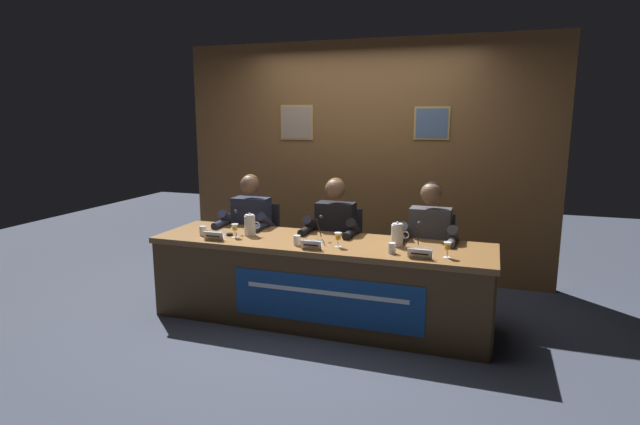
# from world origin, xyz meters

# --- Properties ---
(ground_plane) EXTENTS (12.00, 12.00, 0.00)m
(ground_plane) POSITION_xyz_m (0.00, 0.00, 0.00)
(ground_plane) COLOR #383D4C
(wall_back_panelled) EXTENTS (4.16, 0.14, 2.60)m
(wall_back_panelled) POSITION_xyz_m (-0.00, 1.47, 1.30)
(wall_back_panelled) COLOR brown
(wall_back_panelled) RESTS_ON ground_plane
(conference_table) EXTENTS (2.96, 0.79, 0.73)m
(conference_table) POSITION_xyz_m (0.00, -0.11, 0.50)
(conference_table) COLOR brown
(conference_table) RESTS_ON ground_plane
(chair_left) EXTENTS (0.44, 0.45, 0.90)m
(chair_left) POSITION_xyz_m (-0.89, 0.58, 0.44)
(chair_left) COLOR black
(chair_left) RESTS_ON ground_plane
(panelist_left) EXTENTS (0.51, 0.48, 1.23)m
(panelist_left) POSITION_xyz_m (-0.89, 0.38, 0.71)
(panelist_left) COLOR black
(panelist_left) RESTS_ON ground_plane
(nameplate_left) EXTENTS (0.19, 0.06, 0.08)m
(nameplate_left) POSITION_xyz_m (-0.88, -0.28, 0.77)
(nameplate_left) COLOR white
(nameplate_left) RESTS_ON conference_table
(juice_glass_left) EXTENTS (0.06, 0.06, 0.12)m
(juice_glass_left) POSITION_xyz_m (-0.76, -0.13, 0.81)
(juice_glass_left) COLOR white
(juice_glass_left) RESTS_ON conference_table
(water_cup_left) EXTENTS (0.06, 0.06, 0.08)m
(water_cup_left) POSITION_xyz_m (-1.07, -0.16, 0.77)
(water_cup_left) COLOR silver
(water_cup_left) RESTS_ON conference_table
(microphone_left) EXTENTS (0.06, 0.17, 0.22)m
(microphone_left) POSITION_xyz_m (-0.84, -0.04, 0.80)
(microphone_left) COLOR black
(microphone_left) RESTS_ON conference_table
(chair_center) EXTENTS (0.44, 0.45, 0.90)m
(chair_center) POSITION_xyz_m (0.00, 0.58, 0.44)
(chair_center) COLOR black
(chair_center) RESTS_ON ground_plane
(panelist_center) EXTENTS (0.51, 0.48, 1.23)m
(panelist_center) POSITION_xyz_m (0.00, 0.38, 0.71)
(panelist_center) COLOR black
(panelist_center) RESTS_ON ground_plane
(nameplate_center) EXTENTS (0.17, 0.06, 0.08)m
(nameplate_center) POSITION_xyz_m (0.03, -0.30, 0.77)
(nameplate_center) COLOR white
(nameplate_center) RESTS_ON conference_table
(juice_glass_center) EXTENTS (0.06, 0.06, 0.12)m
(juice_glass_center) POSITION_xyz_m (0.21, -0.16, 0.81)
(juice_glass_center) COLOR white
(juice_glass_center) RESTS_ON conference_table
(water_cup_center) EXTENTS (0.06, 0.06, 0.08)m
(water_cup_center) POSITION_xyz_m (-0.13, -0.21, 0.77)
(water_cup_center) COLOR silver
(water_cup_center) RESTS_ON conference_table
(microphone_center) EXTENTS (0.06, 0.17, 0.22)m
(microphone_center) POSITION_xyz_m (-0.01, -0.02, 0.80)
(microphone_center) COLOR black
(microphone_center) RESTS_ON conference_table
(chair_right) EXTENTS (0.44, 0.45, 0.90)m
(chair_right) POSITION_xyz_m (0.89, 0.58, 0.44)
(chair_right) COLOR black
(chair_right) RESTS_ON ground_plane
(panelist_right) EXTENTS (0.51, 0.48, 1.23)m
(panelist_right) POSITION_xyz_m (0.89, 0.38, 0.71)
(panelist_right) COLOR black
(panelist_right) RESTS_ON ground_plane
(nameplate_right) EXTENTS (0.19, 0.06, 0.08)m
(nameplate_right) POSITION_xyz_m (0.90, -0.28, 0.77)
(nameplate_right) COLOR white
(nameplate_right) RESTS_ON conference_table
(juice_glass_right) EXTENTS (0.06, 0.06, 0.12)m
(juice_glass_right) POSITION_xyz_m (1.10, -0.19, 0.81)
(juice_glass_right) COLOR white
(juice_glass_right) RESTS_ON conference_table
(water_cup_right) EXTENTS (0.06, 0.06, 0.08)m
(water_cup_right) POSITION_xyz_m (0.67, -0.21, 0.77)
(water_cup_right) COLOR silver
(water_cup_right) RESTS_ON conference_table
(microphone_right) EXTENTS (0.06, 0.17, 0.22)m
(microphone_right) POSITION_xyz_m (0.84, -0.02, 0.80)
(microphone_right) COLOR black
(microphone_right) RESTS_ON conference_table
(water_pitcher_left_side) EXTENTS (0.15, 0.10, 0.21)m
(water_pitcher_left_side) POSITION_xyz_m (-0.67, -0.02, 0.82)
(water_pitcher_left_side) COLOR silver
(water_pitcher_left_side) RESTS_ON conference_table
(water_pitcher_right_side) EXTENTS (0.15, 0.10, 0.21)m
(water_pitcher_right_side) POSITION_xyz_m (0.67, 0.04, 0.82)
(water_pitcher_right_side) COLOR silver
(water_pitcher_right_side) RESTS_ON conference_table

